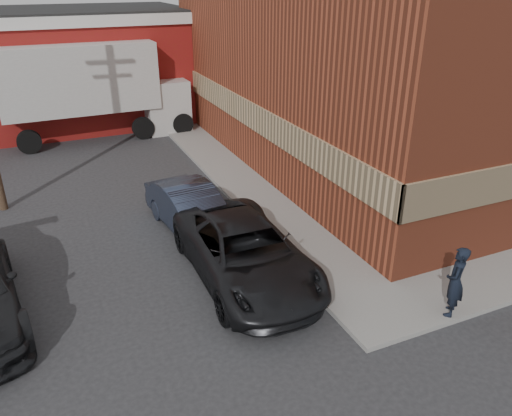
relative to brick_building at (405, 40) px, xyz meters
name	(u,v)px	position (x,y,z in m)	size (l,w,h in m)	color
ground	(340,301)	(-8.50, -9.00, -4.68)	(90.00, 90.00, 0.00)	#28282B
brick_building	(405,40)	(0.00, 0.00, 0.00)	(14.25, 18.25, 9.36)	brown
sidewalk_west	(229,172)	(-7.90, 0.00, -4.62)	(1.80, 18.00, 0.12)	gray
warehouse	(28,68)	(-14.50, 11.00, -1.87)	(16.30, 8.30, 5.60)	maroon
man	(455,282)	(-6.56, -10.55, -3.71)	(0.62, 0.41, 1.70)	black
sedan	(192,210)	(-10.64, -4.07, -3.98)	(1.49, 4.28, 1.41)	#2A3347
suv_a	(245,252)	(-10.19, -7.14, -3.92)	(2.54, 5.52, 1.53)	black
box_truck	(98,84)	(-11.64, 7.02, -2.16)	(8.94, 2.91, 4.38)	silver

